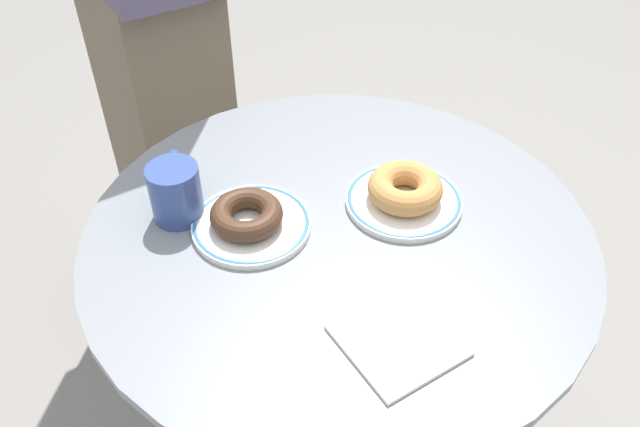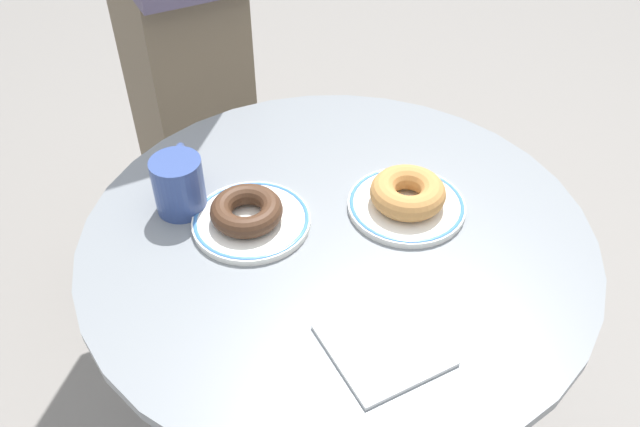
% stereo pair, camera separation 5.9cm
% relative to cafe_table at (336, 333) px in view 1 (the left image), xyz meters
% --- Properties ---
extents(cafe_table, '(0.76, 0.76, 0.76)m').
position_rel_cafe_table_xyz_m(cafe_table, '(0.00, 0.00, 0.00)').
color(cafe_table, slate).
rests_on(cafe_table, ground).
extents(plate_left, '(0.18, 0.18, 0.01)m').
position_rel_cafe_table_xyz_m(plate_left, '(-0.12, 0.06, 0.25)').
color(plate_left, white).
rests_on(plate_left, cafe_table).
extents(plate_right, '(0.18, 0.18, 0.01)m').
position_rel_cafe_table_xyz_m(plate_right, '(0.12, 0.01, 0.25)').
color(plate_right, white).
rests_on(plate_right, cafe_table).
extents(donut_chocolate, '(0.13, 0.13, 0.03)m').
position_rel_cafe_table_xyz_m(donut_chocolate, '(-0.12, 0.06, 0.28)').
color(donut_chocolate, '#422819').
rests_on(donut_chocolate, plate_left).
extents(donut_old_fashioned, '(0.13, 0.13, 0.04)m').
position_rel_cafe_table_xyz_m(donut_old_fashioned, '(0.12, 0.01, 0.28)').
color(donut_old_fashioned, '#BC7F42').
rests_on(donut_old_fashioned, plate_right).
extents(paper_napkin, '(0.15, 0.15, 0.01)m').
position_rel_cafe_table_xyz_m(paper_napkin, '(-0.02, -0.22, 0.25)').
color(paper_napkin, white).
rests_on(paper_napkin, cafe_table).
extents(coffee_mug, '(0.08, 0.12, 0.09)m').
position_rel_cafe_table_xyz_m(coffee_mug, '(-0.21, 0.13, 0.29)').
color(coffee_mug, '#334784').
rests_on(coffee_mug, cafe_table).
extents(person_figure, '(0.28, 0.44, 1.68)m').
position_rel_cafe_table_xyz_m(person_figure, '(-0.12, 0.74, 0.32)').
color(person_figure, brown).
rests_on(person_figure, ground).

